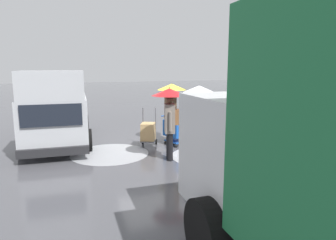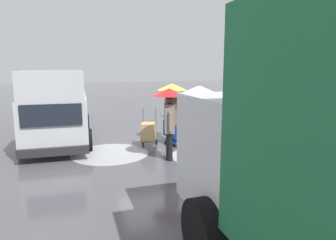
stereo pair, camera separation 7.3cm
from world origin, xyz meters
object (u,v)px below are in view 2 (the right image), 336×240
pedestrian_pink_side (172,98)px  pedestrian_white_side (200,101)px  cargo_van_parked_right (58,110)px  shopping_cart_vendor (175,129)px  hand_dolly_boxes (148,132)px  pedestrian_black_side (170,107)px

pedestrian_pink_side → pedestrian_white_side: (-0.55, 1.33, 0.00)m
cargo_van_parked_right → pedestrian_pink_side: 4.10m
cargo_van_parked_right → pedestrian_pink_side: size_ratio=2.52×
pedestrian_white_side → shopping_cart_vendor: bearing=-45.4°
pedestrian_pink_side → hand_dolly_boxes: bearing=28.8°
pedestrian_black_side → shopping_cart_vendor: bearing=-116.0°
cargo_van_parked_right → hand_dolly_boxes: bearing=152.7°
cargo_van_parked_right → pedestrian_black_side: cargo_van_parked_right is taller
shopping_cart_vendor → hand_dolly_boxes: bearing=-6.4°
cargo_van_parked_right → shopping_cart_vendor: bearing=157.3°
pedestrian_pink_side → pedestrian_black_side: 2.32m
shopping_cart_vendor → pedestrian_pink_side: (-0.09, -0.68, 1.02)m
cargo_van_parked_right → pedestrian_white_side: bearing=153.3°
pedestrian_pink_side → pedestrian_black_side: (0.82, 2.17, -0.01)m
hand_dolly_boxes → pedestrian_pink_side: size_ratio=0.61×
cargo_van_parked_right → pedestrian_pink_side: cargo_van_parked_right is taller
hand_dolly_boxes → shopping_cart_vendor: bearing=173.6°
hand_dolly_boxes → pedestrian_black_side: (-0.22, 1.60, 1.07)m
pedestrian_white_side → pedestrian_pink_side: bearing=-67.5°
cargo_van_parked_right → shopping_cart_vendor: 4.25m
pedestrian_pink_side → pedestrian_black_side: same height
pedestrian_white_side → pedestrian_black_side: bearing=31.8°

